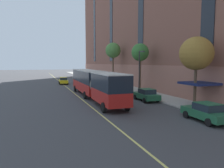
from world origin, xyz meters
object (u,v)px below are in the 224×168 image
object	(u,v)px
parked_car_green_0	(206,112)
parked_car_white_3	(97,80)
street_lamp	(140,67)
taxi_cab	(63,81)
city_bus	(94,83)
street_tree_mid_block	(140,53)
parked_car_red_5	(86,77)
street_tree_far_uptown	(113,51)
street_tree_near_corner	(196,54)
parked_car_silver_1	(115,86)
fire_hydrant	(98,80)
parked_car_green_4	(146,95)

from	to	relation	value
parked_car_green_0	parked_car_white_3	distance (m)	33.59
parked_car_green_0	street_lamp	xyz separation A→B (m)	(1.67, 15.58, 3.35)
parked_car_white_3	taxi_cab	distance (m)	7.66
city_bus	taxi_cab	distance (m)	21.77
city_bus	street_tree_mid_block	world-z (taller)	street_tree_mid_block
city_bus	taxi_cab	xyz separation A→B (m)	(-1.56, 21.67, -1.37)
parked_car_white_3	street_tree_mid_block	bearing A→B (deg)	-80.24
city_bus	street_lamp	bearing A→B (deg)	10.81
parked_car_white_3	street_lamp	world-z (taller)	street_lamp
parked_car_red_5	street_tree_mid_block	bearing A→B (deg)	-84.11
parked_car_white_3	street_lamp	size ratio (longest dim) A/B	0.74
taxi_cab	street_tree_far_uptown	world-z (taller)	street_tree_far_uptown
street_tree_near_corner	street_lamp	distance (m)	11.12
street_tree_near_corner	city_bus	bearing A→B (deg)	131.78
parked_car_green_0	parked_car_silver_1	size ratio (longest dim) A/B	0.95
parked_car_silver_1	street_tree_far_uptown	distance (m)	11.57
street_lamp	fire_hydrant	world-z (taller)	street_lamp
parked_car_green_0	street_tree_mid_block	bearing A→B (deg)	81.31
city_bus	taxi_cab	world-z (taller)	city_bus
street_tree_near_corner	parked_car_green_0	bearing A→B (deg)	-120.25
taxi_cab	street_tree_mid_block	distance (m)	21.52
parked_car_red_5	street_tree_near_corner	bearing A→B (deg)	-86.00
city_bus	street_tree_mid_block	bearing A→B (deg)	22.25
parked_car_red_5	parked_car_green_4	bearing A→B (deg)	-89.85
street_tree_far_uptown	city_bus	bearing A→B (deg)	-117.30
street_tree_near_corner	street_lamp	xyz separation A→B (m)	(-1.02, 10.96, -1.61)
parked_car_green_4	street_tree_near_corner	size ratio (longest dim) A/B	0.59
parked_car_white_3	parked_car_green_4	world-z (taller)	same
parked_car_silver_1	fire_hydrant	xyz separation A→B (m)	(1.65, 17.18, -0.29)
city_bus	parked_car_green_0	size ratio (longest dim) A/B	4.48
parked_car_green_0	fire_hydrant	size ratio (longest dim) A/B	6.12
parked_car_green_4	street_tree_near_corner	world-z (taller)	street_tree_near_corner
parked_car_silver_1	parked_car_green_4	xyz separation A→B (m)	(0.04, -11.31, -0.00)
street_tree_near_corner	street_tree_far_uptown	world-z (taller)	street_tree_far_uptown
street_lamp	fire_hydrant	size ratio (longest dim) A/B	8.95
fire_hydrant	taxi_cab	bearing A→B (deg)	-161.99
street_tree_mid_block	fire_hydrant	xyz separation A→B (m)	(-1.12, 21.10, -5.86)
city_bus	street_tree_far_uptown	distance (m)	19.29
city_bus	street_lamp	distance (m)	7.88
parked_car_green_4	street_lamp	size ratio (longest dim) A/B	0.67
city_bus	parked_car_silver_1	distance (m)	9.47
parked_car_white_3	street_tree_mid_block	distance (m)	17.12
taxi_cab	street_tree_far_uptown	distance (m)	13.11
street_tree_near_corner	street_lamp	world-z (taller)	street_tree_near_corner
parked_car_silver_1	parked_car_red_5	xyz separation A→B (m)	(-0.05, 23.40, -0.00)
parked_car_red_5	street_tree_near_corner	world-z (taller)	street_tree_near_corner
parked_car_white_3	parked_car_green_4	bearing A→B (deg)	-89.96
street_tree_near_corner	street_tree_far_uptown	xyz separation A→B (m)	(0.00, 26.02, 1.64)
parked_car_silver_1	street_lamp	distance (m)	7.07
street_lamp	fire_hydrant	bearing A→B (deg)	90.25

